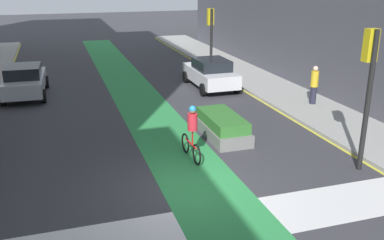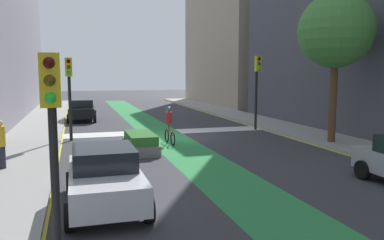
# 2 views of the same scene
# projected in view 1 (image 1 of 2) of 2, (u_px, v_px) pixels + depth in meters

# --- Properties ---
(ground_plane) EXTENTS (120.00, 120.00, 0.00)m
(ground_plane) POSITION_uv_depth(u_px,v_px,m) (187.00, 189.00, 12.28)
(ground_plane) COLOR #38383D
(bike_lane_paint) EXTENTS (2.40, 60.00, 0.01)m
(bike_lane_paint) POSITION_uv_depth(u_px,v_px,m) (203.00, 186.00, 12.41)
(bike_lane_paint) COLOR #2D8C47
(bike_lane_paint) RESTS_ON ground_plane
(crosswalk_band) EXTENTS (12.00, 1.80, 0.01)m
(crosswalk_band) POSITION_uv_depth(u_px,v_px,m) (212.00, 226.00, 10.48)
(crosswalk_band) COLOR silver
(crosswalk_band) RESTS_ON ground_plane
(curb_stripe_right) EXTENTS (0.16, 60.00, 0.01)m
(curb_stripe_right) POSITION_uv_depth(u_px,v_px,m) (364.00, 162.00, 14.00)
(curb_stripe_right) COLOR yellow
(curb_stripe_right) RESTS_ON ground_plane
(traffic_signal_near_right) EXTENTS (0.35, 0.52, 4.31)m
(traffic_signal_near_right) POSITION_uv_depth(u_px,v_px,m) (369.00, 74.00, 12.65)
(traffic_signal_near_right) COLOR black
(traffic_signal_near_right) RESTS_ON ground_plane
(traffic_signal_far_right) EXTENTS (0.35, 0.52, 3.88)m
(traffic_signal_far_right) POSITION_uv_depth(u_px,v_px,m) (211.00, 29.00, 25.27)
(traffic_signal_far_right) COLOR black
(traffic_signal_far_right) RESTS_ON ground_plane
(car_white_right_far) EXTENTS (2.03, 4.21, 1.57)m
(car_white_right_far) POSITION_uv_depth(u_px,v_px,m) (211.00, 73.00, 22.85)
(car_white_right_far) COLOR silver
(car_white_right_far) RESTS_ON ground_plane
(car_silver_left_far) EXTENTS (2.17, 4.27, 1.57)m
(car_silver_left_far) POSITION_uv_depth(u_px,v_px,m) (25.00, 81.00, 21.27)
(car_silver_left_far) COLOR #B2B7BF
(car_silver_left_far) RESTS_ON ground_plane
(cyclist_in_lane) EXTENTS (0.32, 1.73, 1.86)m
(cyclist_in_lane) POSITION_uv_depth(u_px,v_px,m) (192.00, 131.00, 13.93)
(cyclist_in_lane) COLOR black
(cyclist_in_lane) RESTS_ON ground_plane
(pedestrian_sidewalk_right_a) EXTENTS (0.34, 0.34, 1.74)m
(pedestrian_sidewalk_right_a) POSITION_uv_depth(u_px,v_px,m) (314.00, 85.00, 19.50)
(pedestrian_sidewalk_right_a) COLOR #262638
(pedestrian_sidewalk_right_a) RESTS_ON sidewalk_right
(median_planter) EXTENTS (1.29, 2.90, 0.85)m
(median_planter) POSITION_uv_depth(u_px,v_px,m) (222.00, 126.00, 16.08)
(median_planter) COLOR slate
(median_planter) RESTS_ON ground_plane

